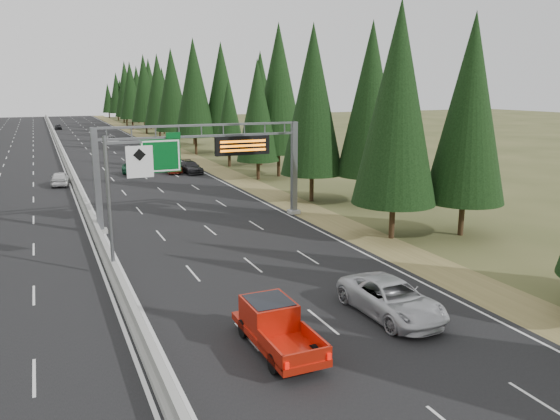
# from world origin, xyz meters

# --- Properties ---
(road) EXTENTS (32.00, 260.00, 0.08)m
(road) POSITION_xyz_m (0.00, 80.00, 0.04)
(road) COLOR black
(road) RESTS_ON ground
(shoulder_right) EXTENTS (3.60, 260.00, 0.06)m
(shoulder_right) POSITION_xyz_m (17.80, 80.00, 0.03)
(shoulder_right) COLOR olive
(shoulder_right) RESTS_ON ground
(median_barrier) EXTENTS (0.70, 260.00, 0.85)m
(median_barrier) POSITION_xyz_m (0.00, 80.00, 0.41)
(median_barrier) COLOR gray
(median_barrier) RESTS_ON road
(sign_gantry) EXTENTS (16.75, 0.98, 7.80)m
(sign_gantry) POSITION_xyz_m (8.92, 34.88, 5.27)
(sign_gantry) COLOR slate
(sign_gantry) RESTS_ON road
(hov_sign_pole) EXTENTS (2.80, 0.50, 8.00)m
(hov_sign_pole) POSITION_xyz_m (0.58, 24.97, 4.72)
(hov_sign_pole) COLOR slate
(hov_sign_pole) RESTS_ON road
(tree_row_right) EXTENTS (11.81, 242.90, 18.57)m
(tree_row_right) POSITION_xyz_m (22.18, 72.93, 9.46)
(tree_row_right) COLOR black
(tree_row_right) RESTS_ON ground
(silver_minivan) EXTENTS (2.94, 6.15, 1.69)m
(silver_minivan) POSITION_xyz_m (11.31, 13.82, 0.93)
(silver_minivan) COLOR #BBBBC0
(silver_minivan) RESTS_ON road
(red_pickup) EXTENTS (2.03, 5.68, 1.85)m
(red_pickup) POSITION_xyz_m (4.98, 13.30, 1.10)
(red_pickup) COLOR black
(red_pickup) RESTS_ON road
(car_ahead_green) EXTENTS (2.35, 4.86, 1.60)m
(car_ahead_green) POSITION_xyz_m (6.93, 61.46, 0.88)
(car_ahead_green) COLOR #16623A
(car_ahead_green) RESTS_ON road
(car_ahead_dkred) EXTENTS (1.78, 4.46, 1.44)m
(car_ahead_dkred) POSITION_xyz_m (11.70, 61.45, 0.80)
(car_ahead_dkred) COLOR maroon
(car_ahead_dkred) RESTS_ON road
(car_ahead_dkgrey) EXTENTS (2.50, 5.21, 1.46)m
(car_ahead_dkgrey) POSITION_xyz_m (13.87, 60.45, 0.81)
(car_ahead_dkgrey) COLOR black
(car_ahead_dkgrey) RESTS_ON road
(car_ahead_white) EXTENTS (2.57, 5.22, 1.42)m
(car_ahead_white) POSITION_xyz_m (9.48, 102.54, 0.79)
(car_ahead_white) COLOR silver
(car_ahead_white) RESTS_ON road
(car_ahead_far) EXTENTS (1.65, 4.00, 1.36)m
(car_ahead_far) POSITION_xyz_m (1.62, 143.88, 0.76)
(car_ahead_far) COLOR black
(car_ahead_far) RESTS_ON road
(car_onc_white) EXTENTS (2.25, 4.65, 1.53)m
(car_onc_white) POSITION_xyz_m (-1.50, 57.64, 0.85)
(car_onc_white) COLOR silver
(car_onc_white) RESTS_ON road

